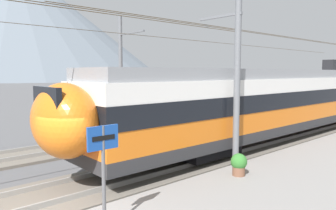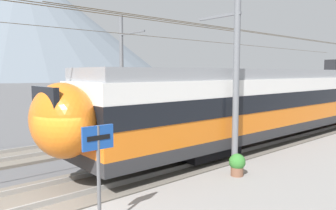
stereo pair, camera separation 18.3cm
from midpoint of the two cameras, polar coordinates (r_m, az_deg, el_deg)
track_near at (r=10.15m, az=-24.09°, el=-15.65°), size 120.00×3.00×0.28m
train_near_platform at (r=20.09m, az=21.98°, el=1.18°), size 29.46×2.90×4.27m
train_far_track at (r=34.77m, az=24.35°, el=2.84°), size 25.34×3.02×4.27m
catenary_mast_mid at (r=12.40m, az=11.96°, el=6.78°), size 47.38×2.06×7.48m
catenary_mast_far_side at (r=19.83m, az=-7.68°, el=6.11°), size 47.38×2.53×7.13m
platform_sign at (r=6.86m, az=-11.52°, el=-8.64°), size 0.70×0.08×2.29m
potted_plant_platform_edge at (r=10.94m, az=12.65°, el=-10.09°), size 0.54×0.54×0.73m
mountain_central_peak at (r=210.03m, az=-24.40°, el=13.28°), size 168.54×168.54×65.94m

